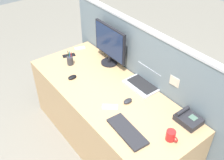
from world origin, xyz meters
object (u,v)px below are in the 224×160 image
object	(u,v)px
cell_phone_white_slab	(110,107)
cell_phone_black_slab	(69,55)
cell_phone_silver_slab	(80,48)
laptop	(145,81)
coffee_mug	(171,136)
keyboard_main	(127,131)
computer_mouse_right_hand	(72,77)
desk_phone	(188,119)
pen_cup	(70,60)
computer_mouse_left_hand	(128,101)
desktop_monitor	(110,44)

from	to	relation	value
cell_phone_white_slab	cell_phone_black_slab	size ratio (longest dim) A/B	0.97
cell_phone_silver_slab	cell_phone_black_slab	distance (m)	0.21
laptop	coffee_mug	size ratio (longest dim) A/B	3.04
keyboard_main	cell_phone_white_slab	xyz separation A→B (m)	(-0.34, 0.07, -0.01)
computer_mouse_right_hand	cell_phone_silver_slab	distance (m)	0.64
computer_mouse_right_hand	desk_phone	bearing A→B (deg)	20.45
pen_cup	desk_phone	bearing A→B (deg)	14.19
keyboard_main	cell_phone_black_slab	xyz separation A→B (m)	(-1.39, 0.23, -0.01)
computer_mouse_right_hand	pen_cup	bearing A→B (deg)	151.79
coffee_mug	laptop	bearing A→B (deg)	152.89
laptop	cell_phone_white_slab	bearing A→B (deg)	-83.64
desk_phone	computer_mouse_left_hand	xyz separation A→B (m)	(-0.53, -0.26, -0.02)
laptop	cell_phone_white_slab	size ratio (longest dim) A/B	2.42
desktop_monitor	laptop	size ratio (longest dim) A/B	1.43
computer_mouse_right_hand	pen_cup	xyz separation A→B (m)	(-0.25, 0.12, 0.04)
computer_mouse_right_hand	coffee_mug	bearing A→B (deg)	7.84
cell_phone_silver_slab	desktop_monitor	bearing A→B (deg)	30.44
pen_cup	coffee_mug	world-z (taller)	pen_cup
desktop_monitor	computer_mouse_right_hand	distance (m)	0.57
laptop	coffee_mug	distance (m)	0.76
pen_cup	cell_phone_silver_slab	size ratio (longest dim) A/B	1.36
cell_phone_white_slab	coffee_mug	distance (m)	0.64
cell_phone_black_slab	coffee_mug	xyz separation A→B (m)	(1.67, 0.01, 0.04)
cell_phone_silver_slab	cell_phone_white_slab	distance (m)	1.17
laptop	cell_phone_white_slab	xyz separation A→B (m)	(0.06, -0.51, -0.04)
laptop	desk_phone	distance (m)	0.63
desktop_monitor	laptop	xyz separation A→B (m)	(0.56, 0.05, -0.21)
pen_cup	cell_phone_silver_slab	distance (m)	0.38
cell_phone_black_slab	cell_phone_white_slab	bearing A→B (deg)	8.97
desktop_monitor	cell_phone_black_slab	xyz separation A→B (m)	(-0.43, -0.31, -0.25)
laptop	cell_phone_silver_slab	distance (m)	1.07
computer_mouse_right_hand	cell_phone_black_slab	bearing A→B (deg)	152.47
cell_phone_black_slab	coffee_mug	bearing A→B (deg)	17.71
coffee_mug	cell_phone_black_slab	bearing A→B (deg)	-179.76
computer_mouse_left_hand	coffee_mug	size ratio (longest dim) A/B	0.85
cell_phone_white_slab	laptop	bearing A→B (deg)	137.83
desktop_monitor	cell_phone_black_slab	size ratio (longest dim) A/B	3.37
coffee_mug	desk_phone	bearing A→B (deg)	99.57
desktop_monitor	keyboard_main	bearing A→B (deg)	-29.29
keyboard_main	laptop	bearing A→B (deg)	128.30
computer_mouse_left_hand	pen_cup	bearing A→B (deg)	-177.64
keyboard_main	computer_mouse_right_hand	world-z (taller)	computer_mouse_right_hand
laptop	cell_phone_silver_slab	world-z (taller)	laptop
cell_phone_black_slab	coffee_mug	world-z (taller)	coffee_mug
computer_mouse_right_hand	cell_phone_white_slab	xyz separation A→B (m)	(0.62, 0.05, -0.01)
desk_phone	computer_mouse_left_hand	distance (m)	0.59
keyboard_main	cell_phone_black_slab	size ratio (longest dim) A/B	2.75
desktop_monitor	keyboard_main	distance (m)	1.12
computer_mouse_right_hand	pen_cup	size ratio (longest dim) A/B	0.55
computer_mouse_left_hand	coffee_mug	bearing A→B (deg)	-6.01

